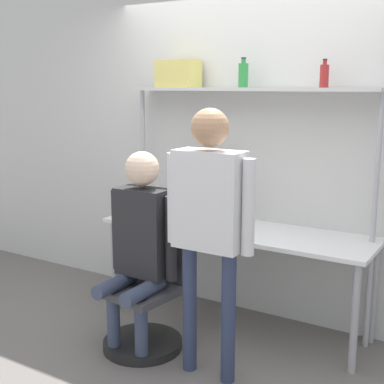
% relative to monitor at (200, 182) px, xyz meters
% --- Properties ---
extents(ground_plane, '(12.00, 12.00, 0.00)m').
position_rel_monitor_xyz_m(ground_plane, '(0.42, -0.51, -1.05)').
color(ground_plane, slate).
extents(wall_back, '(8.00, 0.06, 2.70)m').
position_rel_monitor_xyz_m(wall_back, '(0.42, 0.15, 0.30)').
color(wall_back, silver).
rests_on(wall_back, ground_plane).
extents(desk, '(2.09, 0.61, 0.77)m').
position_rel_monitor_xyz_m(desk, '(0.42, -0.19, -0.36)').
color(desk, white).
rests_on(desk, ground_plane).
extents(shelf_unit, '(1.98, 0.27, 1.81)m').
position_rel_monitor_xyz_m(shelf_unit, '(0.42, -0.03, 0.51)').
color(shelf_unit, silver).
rests_on(shelf_unit, ground_plane).
extents(monitor, '(0.61, 0.17, 0.49)m').
position_rel_monitor_xyz_m(monitor, '(0.00, 0.00, 0.00)').
color(monitor, '#B7B7BC').
rests_on(monitor, desk).
extents(laptop, '(0.33, 0.24, 0.22)m').
position_rel_monitor_xyz_m(laptop, '(0.06, -0.24, -0.22)').
color(laptop, '#333338').
rests_on(laptop, desk).
extents(cell_phone, '(0.07, 0.15, 0.01)m').
position_rel_monitor_xyz_m(cell_phone, '(0.36, -0.24, -0.27)').
color(cell_phone, silver).
rests_on(cell_phone, desk).
extents(office_chair, '(0.56, 0.56, 0.90)m').
position_rel_monitor_xyz_m(office_chair, '(0.06, -0.84, -0.78)').
color(office_chair, black).
rests_on(office_chair, ground_plane).
extents(person_seated, '(0.53, 0.48, 1.40)m').
position_rel_monitor_xyz_m(person_seated, '(0.05, -0.88, -0.23)').
color(person_seated, '#38425B').
rests_on(person_seated, ground_plane).
extents(person_standing, '(0.60, 0.23, 1.70)m').
position_rel_monitor_xyz_m(person_standing, '(0.63, -0.94, 0.04)').
color(person_standing, '#2D3856').
rests_on(person_standing, ground_plane).
extents(bottle_green, '(0.07, 0.07, 0.22)m').
position_rel_monitor_xyz_m(bottle_green, '(0.39, -0.03, 0.85)').
color(bottle_green, '#2D8C3F').
rests_on(bottle_green, shelf_unit).
extents(bottle_red, '(0.06, 0.06, 0.19)m').
position_rel_monitor_xyz_m(bottle_red, '(1.00, -0.03, 0.84)').
color(bottle_red, maroon).
rests_on(bottle_red, shelf_unit).
extents(storage_box, '(0.32, 0.21, 0.21)m').
position_rel_monitor_xyz_m(storage_box, '(-0.19, -0.03, 0.86)').
color(storage_box, '#DBCC66').
rests_on(storage_box, shelf_unit).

